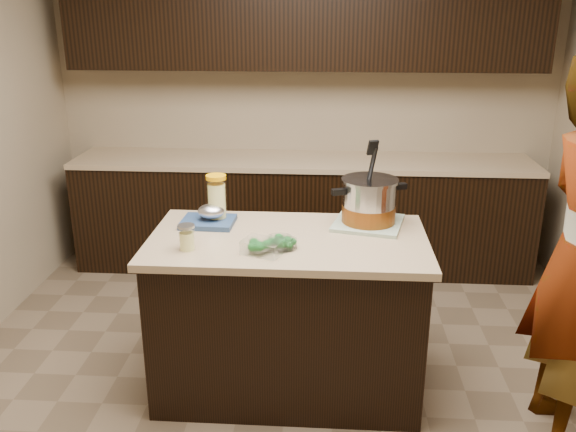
{
  "coord_description": "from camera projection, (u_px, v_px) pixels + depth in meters",
  "views": [
    {
      "loc": [
        0.2,
        -2.96,
        2.07
      ],
      "look_at": [
        0.0,
        0.0,
        1.02
      ],
      "focal_mm": 38.0,
      "sensor_mm": 36.0,
      "label": 1
    }
  ],
  "objects": [
    {
      "name": "mason_jar",
      "position": [
        187.0,
        238.0,
        3.02
      ],
      "size": [
        0.09,
        0.09,
        0.14
      ],
      "rotation": [
        0.0,
        0.0,
        0.12
      ],
      "color": "#EDEE91",
      "rests_on": "island"
    },
    {
      "name": "back_cabinets",
      "position": [
        303.0,
        153.0,
        4.81
      ],
      "size": [
        3.6,
        0.63,
        2.33
      ],
      "color": "black",
      "rests_on": "ground"
    },
    {
      "name": "room_shell",
      "position": [
        288.0,
        80.0,
        2.92
      ],
      "size": [
        4.04,
        4.04,
        2.72
      ],
      "color": "tan",
      "rests_on": "ground"
    },
    {
      "name": "broccoli_tub_rect",
      "position": [
        263.0,
        247.0,
        2.98
      ],
      "size": [
        0.23,
        0.19,
        0.07
      ],
      "rotation": [
        0.0,
        0.0,
        -0.35
      ],
      "color": "silver",
      "rests_on": "island"
    },
    {
      "name": "stock_pot",
      "position": [
        369.0,
        204.0,
        3.33
      ],
      "size": [
        0.42,
        0.4,
        0.44
      ],
      "rotation": [
        0.0,
        0.0,
        0.36
      ],
      "color": "#B7B7BC",
      "rests_on": "dish_towel"
    },
    {
      "name": "broccoli_tub_left",
      "position": [
        280.0,
        244.0,
        3.04
      ],
      "size": [
        0.14,
        0.14,
        0.06
      ],
      "rotation": [
        0.0,
        0.0,
        -0.1
      ],
      "color": "silver",
      "rests_on": "island"
    },
    {
      "name": "island",
      "position": [
        288.0,
        313.0,
        3.34
      ],
      "size": [
        1.46,
        0.81,
        0.9
      ],
      "color": "black",
      "rests_on": "ground"
    },
    {
      "name": "ground_plane",
      "position": [
        288.0,
        384.0,
        3.49
      ],
      "size": [
        4.0,
        4.0,
        0.0
      ],
      "primitive_type": "plane",
      "color": "brown",
      "rests_on": "ground"
    },
    {
      "name": "blue_tray",
      "position": [
        209.0,
        218.0,
        3.37
      ],
      "size": [
        0.3,
        0.24,
        0.11
      ],
      "rotation": [
        0.0,
        0.0,
        -0.04
      ],
      "color": "navy",
      "rests_on": "island"
    },
    {
      "name": "dish_towel",
      "position": [
        368.0,
        223.0,
        3.37
      ],
      "size": [
        0.43,
        0.43,
        0.02
      ],
      "primitive_type": "cube",
      "rotation": [
        0.0,
        0.0,
        -0.23
      ],
      "color": "#56805D",
      "rests_on": "island"
    },
    {
      "name": "lemonade_pitcher",
      "position": [
        217.0,
        201.0,
        3.37
      ],
      "size": [
        0.12,
        0.12,
        0.27
      ],
      "rotation": [
        0.0,
        0.0,
        -0.08
      ],
      "color": "#EDEE91",
      "rests_on": "island"
    },
    {
      "name": "broccoli_tub_right",
      "position": [
        287.0,
        244.0,
        3.04
      ],
      "size": [
        0.12,
        0.12,
        0.05
      ],
      "rotation": [
        0.0,
        0.0,
        0.11
      ],
      "color": "silver",
      "rests_on": "island"
    }
  ]
}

